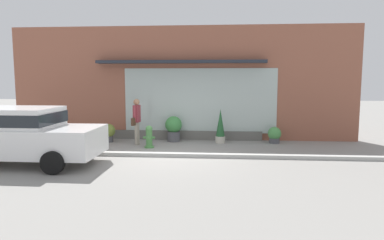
# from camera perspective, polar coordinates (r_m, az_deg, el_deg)

# --- Properties ---
(ground_plane) EXTENTS (60.00, 60.00, 0.00)m
(ground_plane) POSITION_cam_1_polar(r_m,az_deg,el_deg) (11.24, -3.51, -5.82)
(ground_plane) COLOR gray
(curb_strip) EXTENTS (14.00, 0.24, 0.12)m
(curb_strip) POSITION_cam_1_polar(r_m,az_deg,el_deg) (11.04, -3.66, -5.74)
(curb_strip) COLOR #B2B2AD
(curb_strip) RESTS_ON ground_plane
(storefront) EXTENTS (14.00, 0.81, 4.56)m
(storefront) POSITION_cam_1_polar(r_m,az_deg,el_deg) (14.14, -1.67, 5.92)
(storefront) COLOR #935642
(storefront) RESTS_ON ground_plane
(fire_hydrant) EXTENTS (0.41, 0.38, 0.80)m
(fire_hydrant) POSITION_cam_1_polar(r_m,az_deg,el_deg) (12.47, -7.09, -2.77)
(fire_hydrant) COLOR #4C8C47
(fire_hydrant) RESTS_ON ground_plane
(pedestrian_with_handbag) EXTENTS (0.24, 0.66, 1.72)m
(pedestrian_with_handbag) POSITION_cam_1_polar(r_m,az_deg,el_deg) (13.04, -9.13, 0.32)
(pedestrian_with_handbag) COLOR #9E9384
(pedestrian_with_handbag) RESTS_ON ground_plane
(parked_car_white) EXTENTS (4.56, 2.08, 1.64)m
(parked_car_white) POSITION_cam_1_polar(r_m,az_deg,el_deg) (11.07, -26.87, -1.87)
(parked_car_white) COLOR white
(parked_car_white) RESTS_ON ground_plane
(potted_plant_doorstep) EXTENTS (0.51, 0.51, 0.63)m
(potted_plant_doorstep) POSITION_cam_1_polar(r_m,az_deg,el_deg) (13.64, 13.45, -2.38)
(potted_plant_doorstep) COLOR #4C4C51
(potted_plant_doorstep) RESTS_ON ground_plane
(potted_plant_near_hydrant) EXTENTS (0.37, 0.37, 1.31)m
(potted_plant_near_hydrant) POSITION_cam_1_polar(r_m,az_deg,el_deg) (13.31, 4.70, -1.10)
(potted_plant_near_hydrant) COLOR #B7B2A3
(potted_plant_near_hydrant) RESTS_ON ground_plane
(potted_plant_by_entrance) EXTENTS (0.66, 0.66, 1.00)m
(potted_plant_by_entrance) POSITION_cam_1_polar(r_m,az_deg,el_deg) (13.63, -3.05, -1.25)
(potted_plant_by_entrance) COLOR #4C4C51
(potted_plant_by_entrance) RESTS_ON ground_plane
(potted_plant_window_center) EXTENTS (0.52, 0.52, 0.71)m
(potted_plant_window_center) POSITION_cam_1_polar(r_m,az_deg,el_deg) (13.91, -13.59, -1.92)
(potted_plant_window_center) COLOR #4C4C51
(potted_plant_window_center) RESTS_ON ground_plane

